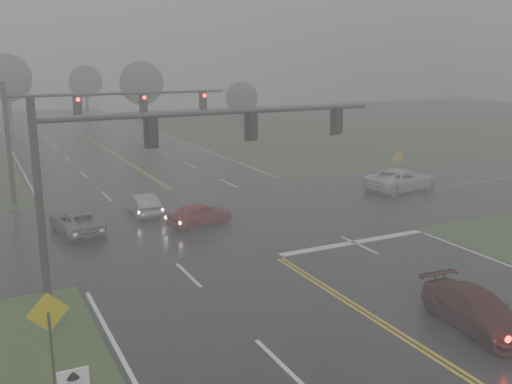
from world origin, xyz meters
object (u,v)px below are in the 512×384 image
sedan_red (200,225)px  sedan_silver (143,214)px  sedan_maroon (475,328)px  signal_gantry_near (158,150)px  car_grey (77,233)px  pickup_white (401,190)px  signal_gantry_far (82,116)px

sedan_red → sedan_silver: size_ratio=0.98×
sedan_maroon → sedan_silver: 20.54m
sedan_red → signal_gantry_near: (-4.21, -6.54, 5.50)m
sedan_maroon → car_grey: 20.37m
sedan_red → car_grey: sedan_red is taller
car_grey → pickup_white: pickup_white is taller
pickup_white → signal_gantry_near: bearing=106.3°
signal_gantry_near → signal_gantry_far: signal_gantry_near is taller
sedan_red → pickup_white: (15.80, 1.66, 0.00)m
sedan_red → car_grey: (-6.37, 1.65, 0.00)m
sedan_silver → signal_gantry_far: size_ratio=0.26×
sedan_silver → car_grey: size_ratio=0.87×
sedan_red → signal_gantry_far: size_ratio=0.26×
sedan_maroon → sedan_red: sedan_maroon is taller
car_grey → pickup_white: bearing=173.6°
signal_gantry_near → sedan_silver: bearing=79.0°
sedan_silver → pickup_white: (18.01, -2.04, 0.00)m
sedan_red → car_grey: bearing=60.4°
car_grey → sedan_maroon: bearing=114.2°
sedan_red → signal_gantry_far: (-4.32, 9.52, 5.44)m
signal_gantry_near → signal_gantry_far: size_ratio=1.03×
pickup_white → signal_gantry_far: signal_gantry_far is taller
sedan_maroon → car_grey: sedan_maroon is taller
signal_gantry_far → sedan_silver: bearing=-70.1°
sedan_maroon → signal_gantry_far: bearing=114.1°
pickup_white → signal_gantry_near: 22.31m
sedan_maroon → sedan_red: bearing=110.1°
sedan_silver → car_grey: (-4.15, -2.04, 0.00)m
car_grey → signal_gantry_near: 10.10m
sedan_maroon → pickup_white: (11.79, 17.54, 0.00)m
car_grey → signal_gantry_far: bearing=-111.0°
sedan_red → signal_gantry_far: signal_gantry_far is taller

